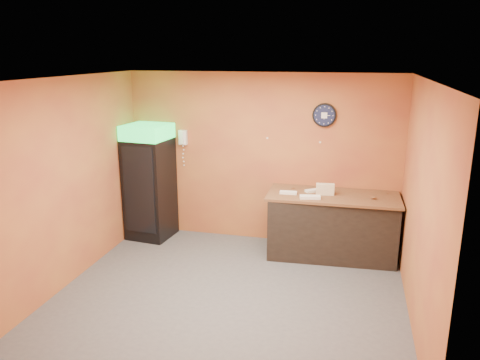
% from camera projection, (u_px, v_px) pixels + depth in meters
% --- Properties ---
extents(floor, '(4.50, 4.50, 0.00)m').
position_uv_depth(floor, '(231.00, 294.00, 6.21)').
color(floor, '#47474C').
rests_on(floor, ground).
extents(back_wall, '(4.50, 0.02, 2.80)m').
position_uv_depth(back_wall, '(261.00, 159.00, 7.71)').
color(back_wall, '#B87334').
rests_on(back_wall, floor).
extents(left_wall, '(0.02, 4.00, 2.80)m').
position_uv_depth(left_wall, '(70.00, 182.00, 6.35)').
color(left_wall, '#B87334').
rests_on(left_wall, floor).
extents(right_wall, '(0.02, 4.00, 2.80)m').
position_uv_depth(right_wall, '(421.00, 207.00, 5.32)').
color(right_wall, '#B87334').
rests_on(right_wall, floor).
extents(ceiling, '(4.50, 4.00, 0.02)m').
position_uv_depth(ceiling, '(229.00, 79.00, 5.47)').
color(ceiling, white).
rests_on(ceiling, back_wall).
extents(beverage_cooler, '(0.75, 0.76, 1.95)m').
position_uv_depth(beverage_cooler, '(149.00, 184.00, 7.88)').
color(beverage_cooler, black).
rests_on(beverage_cooler, floor).
extents(prep_counter, '(1.96, 0.95, 0.96)m').
position_uv_depth(prep_counter, '(332.00, 226.00, 7.28)').
color(prep_counter, black).
rests_on(prep_counter, floor).
extents(wall_clock, '(0.37, 0.06, 0.37)m').
position_uv_depth(wall_clock, '(324.00, 115.00, 7.26)').
color(wall_clock, black).
rests_on(wall_clock, back_wall).
extents(wall_phone, '(0.13, 0.11, 0.25)m').
position_uv_depth(wall_phone, '(183.00, 137.00, 7.89)').
color(wall_phone, white).
rests_on(wall_phone, back_wall).
extents(butcher_paper, '(2.00, 0.95, 0.04)m').
position_uv_depth(butcher_paper, '(333.00, 196.00, 7.15)').
color(butcher_paper, brown).
rests_on(butcher_paper, prep_counter).
extents(sub_roll_stack, '(0.28, 0.13, 0.17)m').
position_uv_depth(sub_roll_stack, '(325.00, 189.00, 7.11)').
color(sub_roll_stack, beige).
rests_on(sub_roll_stack, butcher_paper).
extents(wrapped_sandwich_left, '(0.27, 0.12, 0.04)m').
position_uv_depth(wrapped_sandwich_left, '(288.00, 193.00, 7.17)').
color(wrapped_sandwich_left, white).
rests_on(wrapped_sandwich_left, butcher_paper).
extents(wrapped_sandwich_mid, '(0.32, 0.17, 0.04)m').
position_uv_depth(wrapped_sandwich_mid, '(310.00, 197.00, 6.94)').
color(wrapped_sandwich_mid, white).
rests_on(wrapped_sandwich_mid, butcher_paper).
extents(wrapped_sandwich_right, '(0.26, 0.23, 0.04)m').
position_uv_depth(wrapped_sandwich_right, '(313.00, 191.00, 7.28)').
color(wrapped_sandwich_right, white).
rests_on(wrapped_sandwich_right, butcher_paper).
extents(kitchen_tool, '(0.06, 0.06, 0.06)m').
position_uv_depth(kitchen_tool, '(326.00, 192.00, 7.17)').
color(kitchen_tool, silver).
rests_on(kitchen_tool, butcher_paper).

